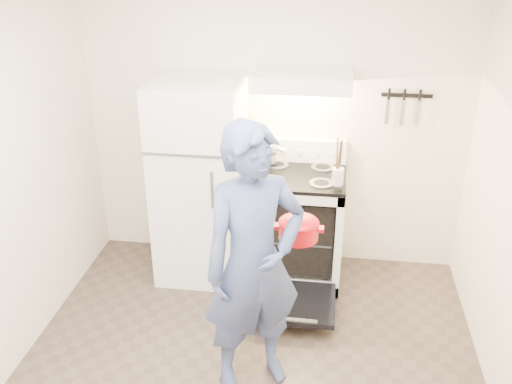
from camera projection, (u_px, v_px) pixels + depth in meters
back_wall at (275, 125)px, 4.79m from camera, size 3.20×0.02×2.50m
refrigerator at (200, 181)px, 4.72m from camera, size 0.70×0.70×1.70m
stove_body at (296, 227)px, 4.81m from camera, size 0.76×0.65×0.92m
cooktop at (298, 176)px, 4.61m from camera, size 0.76×0.65×0.03m
backsplash at (301, 150)px, 4.81m from camera, size 0.76×0.07×0.20m
oven_door at (290, 302)px, 4.43m from camera, size 0.70×0.54×0.04m
oven_rack at (296, 230)px, 4.82m from camera, size 0.60×0.52×0.01m
range_hood at (302, 79)px, 4.34m from camera, size 0.76×0.50×0.12m
knife_strip at (407, 95)px, 4.52m from camera, size 0.40×0.02×0.03m
pizza_stone at (305, 234)px, 4.72m from camera, size 0.34×0.34×0.02m
tea_kettle at (266, 148)px, 4.70m from camera, size 0.25×0.21×0.31m
utensil_jar at (338, 176)px, 4.33m from camera, size 0.10×0.10×0.13m
person at (254, 264)px, 3.49m from camera, size 0.79×0.72×1.81m
dutch_oven at (299, 230)px, 3.74m from camera, size 0.33×0.26×0.22m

